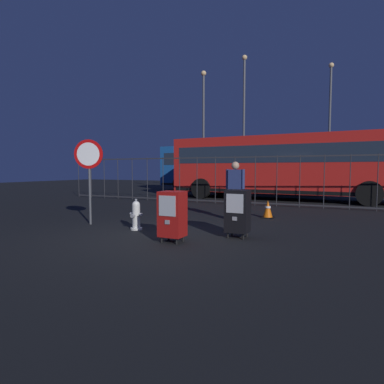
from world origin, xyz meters
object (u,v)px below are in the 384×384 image
stop_sign (89,164)px  bus_near (282,164)px  traffic_cone (268,209)px  newspaper_box_primary (172,214)px  street_light_far_right (203,123)px  bus_far (239,165)px  newspaper_box_secondary (238,211)px  street_light_near_right (244,115)px  fire_hydrant (136,215)px  pedestrian (235,187)px  street_light_far_left (330,119)px

stop_sign → bus_near: bearing=70.3°
traffic_cone → newspaper_box_primary: bearing=-104.5°
street_light_far_right → bus_far: bearing=46.2°
newspaper_box_secondary → traffic_cone: bearing=90.1°
traffic_cone → bus_near: bus_near is taller
bus_far → street_light_near_right: bearing=-51.8°
fire_hydrant → newspaper_box_primary: size_ratio=0.73×
fire_hydrant → street_light_near_right: (-1.16, 13.10, 4.42)m
pedestrian → street_light_far_left: (1.86, 13.36, 3.64)m
pedestrian → street_light_far_left: street_light_far_left is taller
fire_hydrant → stop_sign: 1.99m
bus_far → traffic_cone: bearing=-66.1°
street_light_near_right → pedestrian: bearing=-74.9°
pedestrian → street_light_far_right: size_ratio=0.22×
bus_far → street_light_near_right: (0.49, -0.68, 3.06)m
street_light_near_right → street_light_far_right: bearing=-153.3°
street_light_near_right → street_light_far_right: size_ratio=1.13×
bus_far → stop_sign: bearing=-87.0°
newspaper_box_primary → traffic_cone: 4.18m
stop_sign → traffic_cone: stop_sign is taller
traffic_cone → street_light_far_left: 13.24m
street_light_far_left → bus_near: bearing=-106.0°
bus_far → street_light_far_left: 6.29m
bus_near → stop_sign: bearing=-107.9°
pedestrian → bus_near: size_ratio=0.16×
newspaper_box_primary → newspaper_box_secondary: size_ratio=1.00×
fire_hydrant → bus_near: 9.69m
fire_hydrant → newspaper_box_secondary: (2.47, 0.19, 0.22)m
newspaper_box_primary → street_light_far_right: bearing=110.6°
newspaper_box_primary → stop_sign: size_ratio=0.46×
bus_near → street_light_far_left: size_ratio=1.32×
pedestrian → bus_near: 7.12m
newspaper_box_secondary → street_light_far_left: size_ratio=0.13×
pedestrian → street_light_far_right: street_light_far_right is taller
newspaper_box_secondary → traffic_cone: (-0.00, 3.05, -0.31)m
street_light_near_right → bus_near: bearing=-51.1°
fire_hydrant → stop_sign: bearing=175.9°
bus_near → traffic_cone: bearing=-82.0°
newspaper_box_primary → street_light_near_right: street_light_near_right is taller
stop_sign → street_light_far_left: street_light_far_left is taller
bus_near → street_light_far_left: 7.13m
pedestrian → street_light_near_right: 11.77m
street_light_near_right → traffic_cone: bearing=-69.8°
newspaper_box_secondary → stop_sign: 4.15m
traffic_cone → street_light_near_right: street_light_near_right is taller
newspaper_box_primary → fire_hydrant: bearing=151.0°
traffic_cone → street_light_near_right: size_ratio=0.06×
pedestrian → newspaper_box_primary: bearing=-95.5°
street_light_far_left → newspaper_box_secondary: bearing=-94.1°
newspaper_box_primary → street_light_far_left: bearing=82.5°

